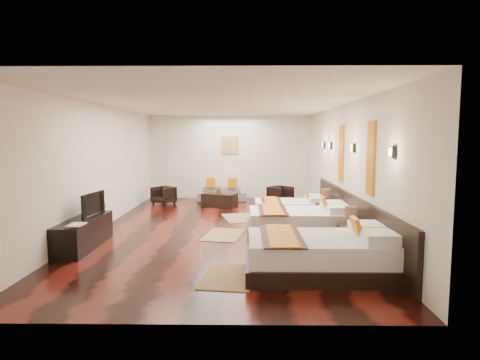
{
  "coord_description": "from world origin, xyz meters",
  "views": [
    {
      "loc": [
        0.53,
        -9.04,
        2.06
      ],
      "look_at": [
        0.41,
        0.12,
        1.1
      ],
      "focal_mm": 30.4,
      "sensor_mm": 36.0,
      "label": 1
    }
  ],
  "objects_px": {
    "bed_far": "(291,209)",
    "sofa": "(222,194)",
    "armchair_right": "(280,195)",
    "nightstand_a": "(350,235)",
    "tv_console": "(84,233)",
    "nightstand_b": "(326,212)",
    "book": "(69,225)",
    "armchair_left": "(164,195)",
    "bed_mid": "(301,222)",
    "table_plant": "(219,189)",
    "bed_near": "(322,254)",
    "figurine": "(98,204)",
    "tv": "(89,205)",
    "coffee_table": "(220,200)"
  },
  "relations": [
    {
      "from": "bed_near",
      "to": "coffee_table",
      "type": "relative_size",
      "value": 2.28
    },
    {
      "from": "nightstand_a",
      "to": "tv",
      "type": "relative_size",
      "value": 1.0
    },
    {
      "from": "tv",
      "to": "coffee_table",
      "type": "xyz_separation_m",
      "value": [
        2.21,
        4.37,
        -0.59
      ]
    },
    {
      "from": "nightstand_a",
      "to": "figurine",
      "type": "xyz_separation_m",
      "value": [
        -4.95,
        0.95,
        0.42
      ]
    },
    {
      "from": "sofa",
      "to": "armchair_right",
      "type": "distance_m",
      "value": 1.95
    },
    {
      "from": "tv",
      "to": "sofa",
      "type": "height_order",
      "value": "tv"
    },
    {
      "from": "nightstand_a",
      "to": "armchair_right",
      "type": "height_order",
      "value": "nightstand_a"
    },
    {
      "from": "bed_mid",
      "to": "table_plant",
      "type": "distance_m",
      "value": 4.08
    },
    {
      "from": "coffee_table",
      "to": "table_plant",
      "type": "height_order",
      "value": "table_plant"
    },
    {
      "from": "bed_far",
      "to": "nightstand_b",
      "type": "xyz_separation_m",
      "value": [
        0.75,
        -0.67,
        0.06
      ]
    },
    {
      "from": "tv",
      "to": "table_plant",
      "type": "distance_m",
      "value": 4.9
    },
    {
      "from": "bed_mid",
      "to": "armchair_right",
      "type": "bearing_deg",
      "value": 91.22
    },
    {
      "from": "nightstand_b",
      "to": "armchair_right",
      "type": "xyz_separation_m",
      "value": [
        -0.83,
        2.87,
        -0.01
      ]
    },
    {
      "from": "nightstand_b",
      "to": "book",
      "type": "xyz_separation_m",
      "value": [
        -4.95,
        -2.74,
        0.27
      ]
    },
    {
      "from": "sofa",
      "to": "armchair_left",
      "type": "relative_size",
      "value": 2.6
    },
    {
      "from": "tv_console",
      "to": "nightstand_a",
      "type": "bearing_deg",
      "value": -1.7
    },
    {
      "from": "bed_mid",
      "to": "tv_console",
      "type": "xyz_separation_m",
      "value": [
        -4.2,
        -0.99,
        -0.01
      ]
    },
    {
      "from": "nightstand_a",
      "to": "tv",
      "type": "xyz_separation_m",
      "value": [
        -4.89,
        0.34,
        0.5
      ]
    },
    {
      "from": "nightstand_a",
      "to": "book",
      "type": "height_order",
      "value": "nightstand_a"
    },
    {
      "from": "nightstand_a",
      "to": "armchair_right",
      "type": "relative_size",
      "value": 1.3
    },
    {
      "from": "nightstand_a",
      "to": "nightstand_b",
      "type": "bearing_deg",
      "value": 90.0
    },
    {
      "from": "nightstand_a",
      "to": "table_plant",
      "type": "xyz_separation_m",
      "value": [
        -2.7,
        4.71,
        0.24
      ]
    },
    {
      "from": "book",
      "to": "sofa",
      "type": "xyz_separation_m",
      "value": [
        2.26,
        6.23,
        -0.34
      ]
    },
    {
      "from": "nightstand_b",
      "to": "armchair_left",
      "type": "distance_m",
      "value": 5.32
    },
    {
      "from": "nightstand_b",
      "to": "tv_console",
      "type": "bearing_deg",
      "value": -156.82
    },
    {
      "from": "bed_mid",
      "to": "sofa",
      "type": "xyz_separation_m",
      "value": [
        -1.94,
        4.62,
        -0.06
      ]
    },
    {
      "from": "tv_console",
      "to": "coffee_table",
      "type": "relative_size",
      "value": 1.8
    },
    {
      "from": "nightstand_b",
      "to": "nightstand_a",
      "type": "bearing_deg",
      "value": -90.0
    },
    {
      "from": "coffee_table",
      "to": "nightstand_a",
      "type": "bearing_deg",
      "value": -60.28
    },
    {
      "from": "coffee_table",
      "to": "table_plant",
      "type": "xyz_separation_m",
      "value": [
        -0.02,
        0.0,
        0.33
      ]
    },
    {
      "from": "bed_far",
      "to": "sofa",
      "type": "bearing_deg",
      "value": 124.39
    },
    {
      "from": "nightstand_b",
      "to": "sofa",
      "type": "xyz_separation_m",
      "value": [
        -2.68,
        3.49,
        -0.07
      ]
    },
    {
      "from": "figurine",
      "to": "armchair_left",
      "type": "bearing_deg",
      "value": 83.38
    },
    {
      "from": "figurine",
      "to": "sofa",
      "type": "distance_m",
      "value": 5.33
    },
    {
      "from": "bed_mid",
      "to": "book",
      "type": "xyz_separation_m",
      "value": [
        -4.2,
        -1.62,
        0.28
      ]
    },
    {
      "from": "book",
      "to": "bed_near",
      "type": "bearing_deg",
      "value": -10.47
    },
    {
      "from": "nightstand_b",
      "to": "table_plant",
      "type": "relative_size",
      "value": 3.41
    },
    {
      "from": "tv_console",
      "to": "bed_mid",
      "type": "bearing_deg",
      "value": 13.3
    },
    {
      "from": "tv_console",
      "to": "armchair_left",
      "type": "distance_m",
      "value": 5.04
    },
    {
      "from": "bed_near",
      "to": "armchair_left",
      "type": "distance_m",
      "value": 7.41
    },
    {
      "from": "figurine",
      "to": "tv",
      "type": "bearing_deg",
      "value": -85.32
    },
    {
      "from": "nightstand_a",
      "to": "tv_console",
      "type": "relative_size",
      "value": 0.46
    },
    {
      "from": "bed_near",
      "to": "coffee_table",
      "type": "distance_m",
      "value": 6.26
    },
    {
      "from": "armchair_left",
      "to": "armchair_right",
      "type": "xyz_separation_m",
      "value": [
        3.62,
        -0.03,
        0.01
      ]
    },
    {
      "from": "bed_mid",
      "to": "nightstand_a",
      "type": "relative_size",
      "value": 2.67
    },
    {
      "from": "bed_near",
      "to": "bed_mid",
      "type": "distance_m",
      "value": 2.39
    },
    {
      "from": "nightstand_a",
      "to": "armchair_left",
      "type": "bearing_deg",
      "value": 130.79
    },
    {
      "from": "nightstand_b",
      "to": "table_plant",
      "type": "bearing_deg",
      "value": 137.89
    },
    {
      "from": "bed_near",
      "to": "nightstand_b",
      "type": "height_order",
      "value": "bed_near"
    },
    {
      "from": "sofa",
      "to": "bed_far",
      "type": "bearing_deg",
      "value": -60.75
    }
  ]
}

